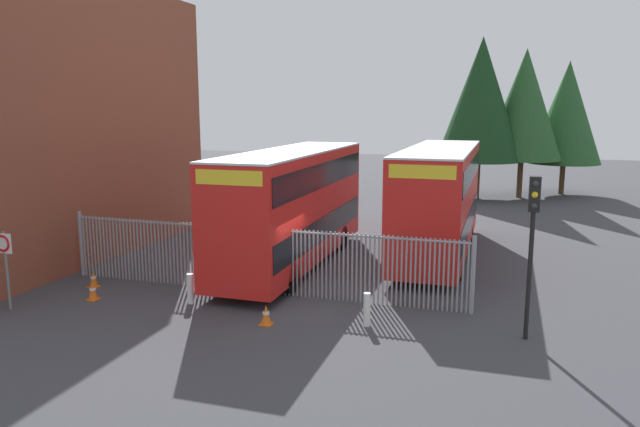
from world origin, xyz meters
The scene contains 15 objects.
ground_plane centered at (0.00, 8.00, 0.00)m, with size 100.00×100.00×0.00m, color #3D3D42.
depot_building_brick centered at (-11.19, 2.19, 5.46)m, with size 6.01×15.24×10.91m, color brown.
palisade_fence centered at (-0.91, 0.00, 1.18)m, with size 13.84×0.14×2.35m.
double_decker_bus_near_gate centered at (-0.95, 3.57, 2.42)m, with size 2.54×10.81×4.42m.
double_decker_bus_behind_fence_left centered at (4.18, 6.81, 2.42)m, with size 2.54×10.81×4.42m.
bollard_near_left centered at (-2.43, -1.66, 0.47)m, with size 0.20×0.20×0.95m, color silver.
bollard_center_front centered at (3.21, -1.90, 0.47)m, with size 0.20×0.20×0.95m, color silver.
traffic_cone_by_gate centered at (-6.41, -1.15, 0.29)m, with size 0.34×0.34×0.59m.
traffic_cone_mid_forecourt centered at (0.51, -2.67, 0.29)m, with size 0.34×0.34×0.59m.
traffic_cone_near_kerb centered at (-5.56, -2.27, 0.29)m, with size 0.34×0.34×0.59m.
speed_limit_sign_post centered at (-7.36, -3.80, 1.78)m, with size 0.60×0.14×2.40m.
traffic_light_kerbside centered at (7.41, -1.58, 2.99)m, with size 0.28×0.33×4.30m.
tree_tall_back centered at (7.65, 24.54, 6.16)m, with size 5.06×5.06×9.78m.
tree_short_side centered at (4.92, 23.21, 6.49)m, with size 5.57×5.57×10.47m.
tree_mid_row centered at (10.49, 27.03, 5.62)m, with size 4.86×4.86×9.10m.
Camera 1 is at (6.67, -17.30, 6.01)m, focal length 33.33 mm.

